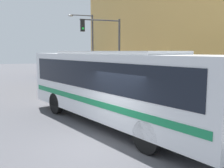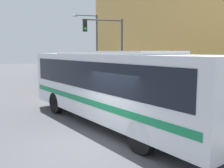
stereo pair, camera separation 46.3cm
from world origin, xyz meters
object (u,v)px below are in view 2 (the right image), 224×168
object	(u,v)px
traffic_light_pole	(109,42)
pedestrian_near_corner	(109,73)
delivery_truck	(62,64)
street_lamp	(94,41)
fire_hydrant	(172,104)
parking_meter	(128,81)
city_bus	(112,82)

from	to	relation	value
traffic_light_pole	pedestrian_near_corner	world-z (taller)	traffic_light_pole
delivery_truck	street_lamp	xyz separation A→B (m)	(2.73, -5.68, 2.72)
fire_hydrant	traffic_light_pole	world-z (taller)	traffic_light_pole
fire_hydrant	parking_meter	size ratio (longest dim) A/B	0.58
traffic_light_pole	parking_meter	world-z (taller)	traffic_light_pole
delivery_truck	street_lamp	bearing A→B (deg)	-64.31
parking_meter	traffic_light_pole	bearing A→B (deg)	120.09
parking_meter	pedestrian_near_corner	world-z (taller)	pedestrian_near_corner
traffic_light_pole	fire_hydrant	bearing A→B (deg)	-83.12
delivery_truck	street_lamp	size ratio (longest dim) A/B	1.12
city_bus	fire_hydrant	world-z (taller)	city_bus
city_bus	fire_hydrant	size ratio (longest dim) A/B	15.80
fire_hydrant	parking_meter	distance (m)	6.14
city_bus	fire_hydrant	xyz separation A→B (m)	(3.62, 0.91, -1.41)
traffic_light_pole	pedestrian_near_corner	distance (m)	5.49
parking_meter	street_lamp	bearing A→B (deg)	90.76
city_bus	pedestrian_near_corner	world-z (taller)	city_bus
pedestrian_near_corner	street_lamp	bearing A→B (deg)	99.84
traffic_light_pole	pedestrian_near_corner	bearing A→B (deg)	72.42
street_lamp	pedestrian_near_corner	world-z (taller)	street_lamp
parking_meter	street_lamp	xyz separation A→B (m)	(-0.13, 9.50, 3.33)
traffic_light_pole	parking_meter	bearing A→B (deg)	-59.91
street_lamp	delivery_truck	bearing A→B (deg)	115.69
street_lamp	pedestrian_near_corner	xyz separation A→B (m)	(0.60, -3.46, -3.25)
fire_hydrant	parking_meter	world-z (taller)	parking_meter
delivery_truck	traffic_light_pole	xyz separation A→B (m)	(1.93, -13.57, 2.38)
fire_hydrant	street_lamp	world-z (taller)	street_lamp
city_bus	pedestrian_near_corner	bearing A→B (deg)	55.10
street_lamp	pedestrian_near_corner	bearing A→B (deg)	-80.16
city_bus	delivery_truck	distance (m)	22.23
city_bus	parking_meter	xyz separation A→B (m)	(3.62, 7.03, -0.92)
fire_hydrant	city_bus	bearing A→B (deg)	-165.87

